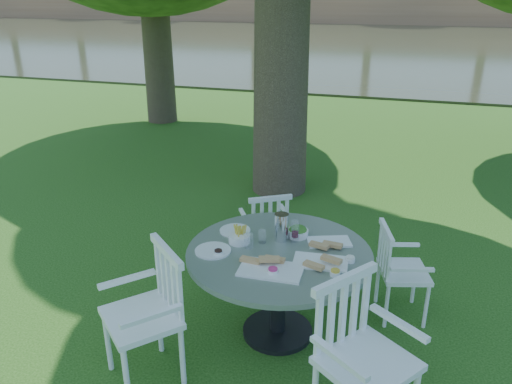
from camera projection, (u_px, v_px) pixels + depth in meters
ground at (250, 283)px, 4.73m from camera, size 140.00×140.00×0.00m
table at (279, 267)px, 3.81m from camera, size 1.40×1.40×0.75m
chair_ne at (395, 265)px, 4.09m from camera, size 0.48×0.50×0.81m
chair_nw at (267, 225)px, 4.78m from camera, size 0.55×0.54×0.82m
chair_sw at (154, 305)px, 3.41m from camera, size 0.68×0.68×0.98m
chair_se at (356, 345)px, 3.00m from camera, size 0.69×0.70×1.02m
tableware at (275, 243)px, 3.79m from camera, size 1.18×0.83×0.22m
river at (389, 44)px, 25.09m from camera, size 100.00×28.00×0.12m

